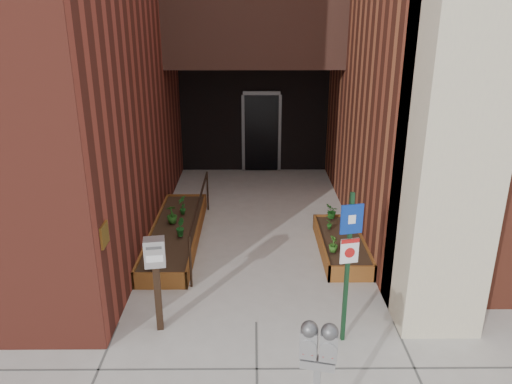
{
  "coord_description": "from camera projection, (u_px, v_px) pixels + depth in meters",
  "views": [
    {
      "loc": [
        -0.05,
        -6.12,
        4.29
      ],
      "look_at": [
        0.01,
        1.8,
        1.35
      ],
      "focal_mm": 35.0,
      "sensor_mm": 36.0,
      "label": 1
    }
  ],
  "objects": [
    {
      "name": "planter_right",
      "position": [
        341.0,
        246.0,
        9.26
      ],
      "size": [
        0.8,
        2.2,
        0.3
      ],
      "color": "brown",
      "rests_on": "ground"
    },
    {
      "name": "planter_left",
      "position": [
        176.0,
        235.0,
        9.71
      ],
      "size": [
        0.9,
        3.6,
        0.3
      ],
      "color": "brown",
      "rests_on": "ground"
    },
    {
      "name": "shrub_left_d",
      "position": [
        182.0,
        205.0,
        10.19
      ],
      "size": [
        0.26,
        0.26,
        0.4
      ],
      "primitive_type": "imported",
      "rotation": [
        0.0,
        0.0,
        5.01
      ],
      "color": "#1B5E1C",
      "rests_on": "planter_left"
    },
    {
      "name": "shrub_right_b",
      "position": [
        330.0,
        221.0,
        9.51
      ],
      "size": [
        0.18,
        0.18,
        0.32
      ],
      "primitive_type": "imported",
      "rotation": [
        0.0,
        0.0,
        3.05
      ],
      "color": "#20601B",
      "rests_on": "planter_right"
    },
    {
      "name": "shrub_right_a",
      "position": [
        333.0,
        244.0,
        8.62
      ],
      "size": [
        0.21,
        0.21,
        0.29
      ],
      "primitive_type": "imported",
      "rotation": [
        0.0,
        0.0,
        1.25
      ],
      "color": "#2C631C",
      "rests_on": "planter_right"
    },
    {
      "name": "payment_dropbox",
      "position": [
        156.0,
        265.0,
        6.74
      ],
      "size": [
        0.31,
        0.25,
        1.41
      ],
      "color": "black",
      "rests_on": "ground"
    },
    {
      "name": "parking_meter",
      "position": [
        318.0,
        355.0,
        4.68
      ],
      "size": [
        0.37,
        0.2,
        1.58
      ],
      "color": "#97989A",
      "rests_on": "ground"
    },
    {
      "name": "shrub_left_a",
      "position": [
        153.0,
        258.0,
        8.09
      ],
      "size": [
        0.4,
        0.4,
        0.34
      ],
      "primitive_type": "imported",
      "rotation": [
        0.0,
        0.0,
        0.41
      ],
      "color": "#275D1A",
      "rests_on": "planter_left"
    },
    {
      "name": "shrub_left_b",
      "position": [
        180.0,
        227.0,
        9.23
      ],
      "size": [
        0.2,
        0.2,
        0.34
      ],
      "primitive_type": "imported",
      "rotation": [
        0.0,
        0.0,
        1.68
      ],
      "color": "#19581C",
      "rests_on": "planter_left"
    },
    {
      "name": "handrail",
      "position": [
        200.0,
        206.0,
        9.45
      ],
      "size": [
        0.04,
        3.34,
        0.9
      ],
      "color": "black",
      "rests_on": "ground"
    },
    {
      "name": "shrub_right_c",
      "position": [
        332.0,
        212.0,
        9.99
      ],
      "size": [
        0.32,
        0.32,
        0.29
      ],
      "primitive_type": "imported",
      "rotation": [
        0.0,
        0.0,
        4.46
      ],
      "color": "#1A5719",
      "rests_on": "planter_right"
    },
    {
      "name": "shrub_left_c",
      "position": [
        172.0,
        214.0,
        9.78
      ],
      "size": [
        0.25,
        0.25,
        0.36
      ],
      "primitive_type": "imported",
      "rotation": [
        0.0,
        0.0,
        3.43
      ],
      "color": "#225B1A",
      "rests_on": "planter_left"
    },
    {
      "name": "sign_post",
      "position": [
        349.0,
        254.0,
        6.39
      ],
      "size": [
        0.29,
        0.1,
        2.16
      ],
      "color": "#13351C",
      "rests_on": "ground"
    },
    {
      "name": "ground",
      "position": [
        256.0,
        322.0,
        7.23
      ],
      "size": [
        80.0,
        80.0,
        0.0
      ],
      "primitive_type": "plane",
      "color": "#9E9991",
      "rests_on": "ground"
    }
  ]
}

